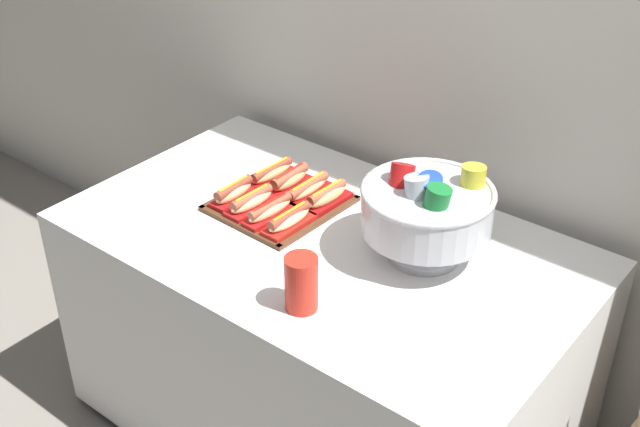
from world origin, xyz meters
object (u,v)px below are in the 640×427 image
hot_dog_1 (252,202)px  punch_bowl (427,208)px  hot_dog_6 (308,189)px  hot_dog_7 (327,197)px  cup_stack (301,283)px  hot_dog_5 (289,180)px  hot_dog_2 (270,211)px  hot_dog_4 (272,173)px  hot_dog_0 (234,193)px  buffet_table (323,337)px  serving_tray (280,204)px  hot_dog_3 (289,220)px

hot_dog_1 → punch_bowl: punch_bowl is taller
hot_dog_6 → hot_dog_7: size_ratio=1.03×
cup_stack → hot_dog_7: bearing=120.7°
hot_dog_1 → hot_dog_5: size_ratio=1.08×
hot_dog_2 → hot_dog_4: hot_dog_2 is taller
hot_dog_0 → buffet_table: bearing=4.8°
hot_dog_0 → hot_dog_4: (0.01, 0.16, -0.00)m
hot_dog_5 → cup_stack: bearing=-46.6°
hot_dog_7 → hot_dog_4: bearing=177.9°
hot_dog_0 → hot_dog_7: bearing=34.1°
hot_dog_6 → punch_bowl: punch_bowl is taller
hot_dog_5 → hot_dog_2: bearing=-67.7°
hot_dog_0 → hot_dog_2: size_ratio=0.87×
hot_dog_4 → cup_stack: size_ratio=1.20×
buffet_table → hot_dog_0: size_ratio=9.36×
hot_dog_5 → hot_dog_6: hot_dog_5 is taller
hot_dog_6 → cup_stack: (0.32, -0.42, 0.04)m
hot_dog_6 → punch_bowl: size_ratio=0.51×
serving_tray → hot_dog_7: (0.12, 0.08, 0.03)m
hot_dog_0 → cup_stack: 0.54m
serving_tray → hot_dog_3: size_ratio=2.12×
hot_dog_5 → hot_dog_4: bearing=177.9°
buffet_table → hot_dog_5: hot_dog_5 is taller
hot_dog_0 → hot_dog_6: 0.22m
serving_tray → cup_stack: bearing=-42.9°
hot_dog_6 → hot_dog_7: hot_dog_7 is taller
punch_bowl → cup_stack: size_ratio=2.39×
hot_dog_5 → hot_dog_6: size_ratio=0.89×
buffet_table → punch_bowl: 0.60m
hot_dog_3 → hot_dog_0: bearing=177.9°
serving_tray → cup_stack: (0.36, -0.33, 0.07)m
punch_bowl → cup_stack: punch_bowl is taller
hot_dog_1 → hot_dog_3: bearing=-2.1°
buffet_table → hot_dog_2: 0.44m
serving_tray → hot_dog_2: hot_dog_2 is taller
hot_dog_6 → hot_dog_5: bearing=177.9°
hot_dog_7 → punch_bowl: size_ratio=0.49×
hot_dog_2 → hot_dog_3: size_ratio=1.03×
buffet_table → hot_dog_0: bearing=-175.2°
hot_dog_2 → hot_dog_6: hot_dog_2 is taller
hot_dog_0 → cup_stack: (0.48, -0.26, 0.04)m
serving_tray → hot_dog_6: bearing=63.4°
hot_dog_4 → cup_stack: (0.47, -0.42, 0.04)m
hot_dog_0 → punch_bowl: bearing=11.7°
serving_tray → hot_dog_0: bearing=-145.9°
buffet_table → hot_dog_7: size_ratio=8.41×
hot_dog_7 → hot_dog_6: bearing=177.9°
hot_dog_0 → hot_dog_5: same height
hot_dog_3 → cup_stack: cup_stack is taller
hot_dog_2 → cup_stack: bearing=-37.6°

